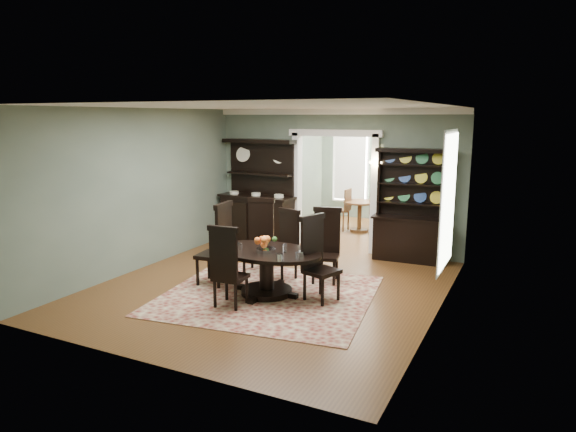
% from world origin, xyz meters
% --- Properties ---
extents(room, '(5.51, 6.01, 3.01)m').
position_xyz_m(room, '(0.00, 0.04, 1.58)').
color(room, brown).
rests_on(room, ground).
extents(parlor, '(3.51, 3.50, 3.01)m').
position_xyz_m(parlor, '(0.00, 5.53, 1.52)').
color(parlor, brown).
rests_on(parlor, ground).
extents(doorway_trim, '(2.08, 0.25, 2.57)m').
position_xyz_m(doorway_trim, '(0.00, 3.00, 1.62)').
color(doorway_trim, white).
rests_on(doorway_trim, floor).
extents(right_window, '(0.15, 1.47, 2.12)m').
position_xyz_m(right_window, '(2.69, 0.93, 1.60)').
color(right_window, white).
rests_on(right_window, wall_right).
extents(wall_sconce, '(0.27, 0.21, 0.21)m').
position_xyz_m(wall_sconce, '(0.95, 2.85, 1.89)').
color(wall_sconce, '#BB7E32').
rests_on(wall_sconce, back_wall_right).
extents(rug, '(3.63, 3.44, 0.01)m').
position_xyz_m(rug, '(0.15, -0.34, 0.01)').
color(rug, maroon).
rests_on(rug, floor).
extents(dining_table, '(1.93, 1.82, 0.74)m').
position_xyz_m(dining_table, '(0.11, -0.30, 0.52)').
color(dining_table, black).
rests_on(dining_table, rug).
extents(centerpiece, '(1.52, 0.98, 0.25)m').
position_xyz_m(centerpiece, '(0.15, -0.38, 0.81)').
color(centerpiece, silver).
rests_on(centerpiece, dining_table).
extents(chair_far_left, '(0.56, 0.54, 1.37)m').
position_xyz_m(chair_far_left, '(-0.64, 0.81, 0.72)').
color(chair_far_left, black).
rests_on(chair_far_left, rug).
extents(chair_far_mid, '(0.57, 0.55, 1.25)m').
position_xyz_m(chair_far_mid, '(0.01, 0.62, 0.65)').
color(chair_far_mid, black).
rests_on(chair_far_mid, rug).
extents(chair_far_right, '(0.57, 0.55, 1.30)m').
position_xyz_m(chair_far_right, '(0.70, 0.81, 0.68)').
color(chair_far_right, black).
rests_on(chair_far_right, rug).
extents(chair_end_left, '(0.55, 0.58, 1.43)m').
position_xyz_m(chair_end_left, '(-0.85, -0.22, 0.75)').
color(chair_end_left, black).
rests_on(chair_end_left, rug).
extents(chair_end_right, '(0.61, 0.63, 1.35)m').
position_xyz_m(chair_end_right, '(0.91, -0.14, 0.71)').
color(chair_end_right, black).
rests_on(chair_end_right, rug).
extents(chair_near, '(0.50, 0.48, 1.28)m').
position_xyz_m(chair_near, '(-0.13, -1.10, 0.67)').
color(chair_near, black).
rests_on(chair_near, rug).
extents(sideboard, '(1.82, 0.76, 2.35)m').
position_xyz_m(sideboard, '(-1.75, 2.73, 0.82)').
color(sideboard, black).
rests_on(sideboard, floor).
extents(welsh_dresser, '(1.45, 0.59, 2.23)m').
position_xyz_m(welsh_dresser, '(1.69, 2.76, 0.81)').
color(welsh_dresser, black).
rests_on(welsh_dresser, floor).
extents(parlor_table, '(0.83, 0.83, 0.76)m').
position_xyz_m(parlor_table, '(-0.02, 4.82, 0.50)').
color(parlor_table, brown).
rests_on(parlor_table, parlor_floor).
extents(parlor_chair_left, '(0.45, 0.45, 1.06)m').
position_xyz_m(parlor_chair_left, '(-0.43, 4.75, 0.57)').
color(parlor_chair_left, brown).
rests_on(parlor_chair_left, parlor_floor).
extents(parlor_chair_right, '(0.47, 0.46, 1.00)m').
position_xyz_m(parlor_chair_right, '(0.45, 4.85, 0.53)').
color(parlor_chair_right, brown).
rests_on(parlor_chair_right, parlor_floor).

